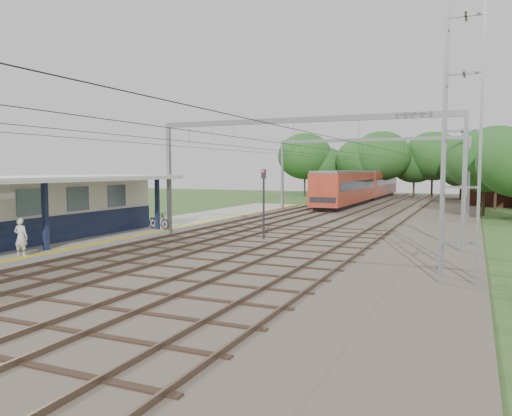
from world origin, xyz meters
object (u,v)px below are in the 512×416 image
Objects in this scene: train at (363,185)px; bicycle at (159,220)px; person at (21,237)px; signal_post at (264,197)px.

bicycle is at bearing -98.10° from train.
train is at bearing -111.04° from person.
signal_post reaches higher than train.
signal_post reaches higher than person.
signal_post reaches higher than bicycle.
bicycle is 7.35m from signal_post.
train reaches higher than person.
train is 8.98× the size of signal_post.
train is (5.31, 37.34, 1.27)m from bicycle.
person is 48.29m from train.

